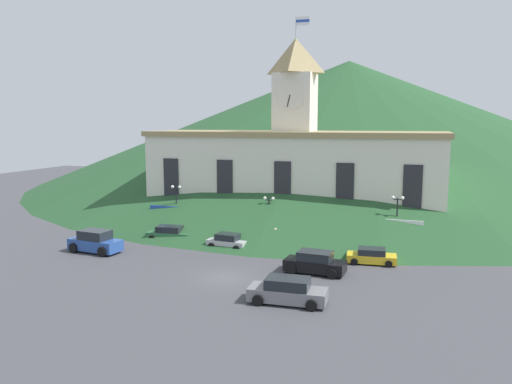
# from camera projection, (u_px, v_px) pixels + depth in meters

# --- Properties ---
(ground_plane) EXTENTS (160.00, 160.00, 0.00)m
(ground_plane) POSITION_uv_depth(u_px,v_px,m) (225.00, 277.00, 39.43)
(ground_plane) COLOR #424247
(civic_building) EXTENTS (34.80, 11.27, 24.22)m
(civic_building) POSITION_uv_depth(u_px,v_px,m) (294.00, 172.00, 59.84)
(civic_building) COLOR silver
(civic_building) RESTS_ON ground
(banner_fence) EXTENTS (29.80, 0.12, 2.72)m
(banner_fence) POSITION_uv_depth(u_px,v_px,m) (275.00, 225.00, 52.73)
(banner_fence) COLOR #2347B2
(banner_fence) RESTS_ON ground
(hillside_backdrop) EXTENTS (122.12, 122.12, 24.22)m
(hillside_backdrop) POSITION_uv_depth(u_px,v_px,m) (348.00, 122.00, 100.99)
(hillside_backdrop) COLOR #234C28
(hillside_backdrop) RESTS_ON ground
(street_lamp_right) EXTENTS (1.26, 0.36, 5.02)m
(street_lamp_right) POSITION_uv_depth(u_px,v_px,m) (176.00, 197.00, 56.90)
(street_lamp_right) COLOR black
(street_lamp_right) RESTS_ON ground
(street_lamp_far_left) EXTENTS (1.26, 0.36, 4.24)m
(street_lamp_far_left) POSITION_uv_depth(u_px,v_px,m) (269.00, 207.00, 53.54)
(street_lamp_far_left) COLOR black
(street_lamp_far_left) RESTS_ON ground
(street_lamp_center) EXTENTS (1.26, 0.36, 4.94)m
(street_lamp_center) POSITION_uv_depth(u_px,v_px,m) (397.00, 209.00, 49.35)
(street_lamp_center) COLOR black
(street_lamp_center) RESTS_ON ground
(car_yellow_coupe) EXTENTS (4.34, 2.41, 1.35)m
(car_yellow_coupe) POSITION_uv_depth(u_px,v_px,m) (372.00, 256.00, 43.25)
(car_yellow_coupe) COLOR yellow
(car_yellow_coupe) RESTS_ON ground
(car_green_wagon) EXTENTS (4.75, 2.47, 1.55)m
(car_green_wagon) POSITION_uv_depth(u_px,v_px,m) (170.00, 234.00, 51.49)
(car_green_wagon) COLOR #2D663D
(car_green_wagon) RESTS_ON ground
(car_silver_hatch) EXTENTS (4.03, 2.27, 1.50)m
(car_silver_hatch) POSITION_uv_depth(u_px,v_px,m) (228.00, 242.00, 48.21)
(car_silver_hatch) COLOR #B7B7BC
(car_silver_hatch) RESTS_ON ground
(car_gray_pickup) EXTENTS (5.39, 2.57, 1.75)m
(car_gray_pickup) POSITION_uv_depth(u_px,v_px,m) (288.00, 291.00, 33.76)
(car_gray_pickup) COLOR slate
(car_gray_pickup) RESTS_ON ground
(car_blue_van) EXTENTS (5.29, 2.83, 2.10)m
(car_blue_van) POSITION_uv_depth(u_px,v_px,m) (95.00, 242.00, 46.94)
(car_blue_van) COLOR #284C99
(car_blue_van) RESTS_ON ground
(car_black_suv) EXTENTS (5.03, 2.64, 1.80)m
(car_black_suv) POSITION_uv_depth(u_px,v_px,m) (315.00, 263.00, 40.48)
(car_black_suv) COLOR black
(car_black_suv) RESTS_ON ground
(pedestrian) EXTENTS (0.52, 0.52, 1.86)m
(pedestrian) POSITION_uv_depth(u_px,v_px,m) (275.00, 236.00, 49.08)
(pedestrian) COLOR brown
(pedestrian) RESTS_ON ground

